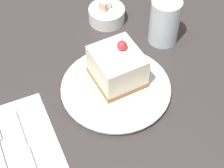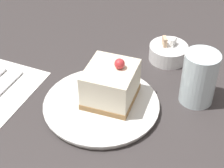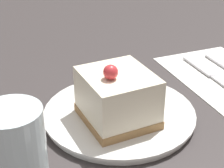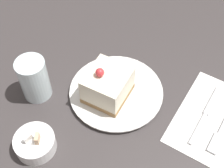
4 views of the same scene
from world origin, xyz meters
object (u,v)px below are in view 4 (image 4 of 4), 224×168
at_px(knife, 208,109).
at_px(drinking_glass, 34,79).
at_px(plate, 116,92).
at_px(cake_slice, 108,84).
at_px(fork, 222,128).
at_px(sugar_bowl, 35,143).

height_order(knife, drinking_glass, drinking_glass).
bearing_deg(plate, knife, -174.00).
height_order(plate, drinking_glass, drinking_glass).
bearing_deg(cake_slice, drinking_glass, 24.61).
distance_m(cake_slice, fork, 0.28).
distance_m(knife, sugar_bowl, 0.41).
xyz_separation_m(plate, cake_slice, (0.02, 0.01, 0.04)).
bearing_deg(fork, cake_slice, 12.53).
bearing_deg(plate, cake_slice, 37.78).
distance_m(plate, cake_slice, 0.05).
bearing_deg(knife, drinking_glass, 25.23).
bearing_deg(sugar_bowl, cake_slice, -120.57).
bearing_deg(knife, fork, 144.73).
xyz_separation_m(plate, drinking_glass, (0.19, 0.06, 0.05)).
bearing_deg(cake_slice, knife, -161.52).
distance_m(fork, knife, 0.06).
relative_size(plate, cake_slice, 1.96).
bearing_deg(fork, knife, -35.27).
height_order(cake_slice, knife, cake_slice).
xyz_separation_m(fork, sugar_bowl, (0.39, 0.17, 0.01)).
bearing_deg(knife, sugar_bowl, 46.07).
bearing_deg(sugar_bowl, drinking_glass, -65.10).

